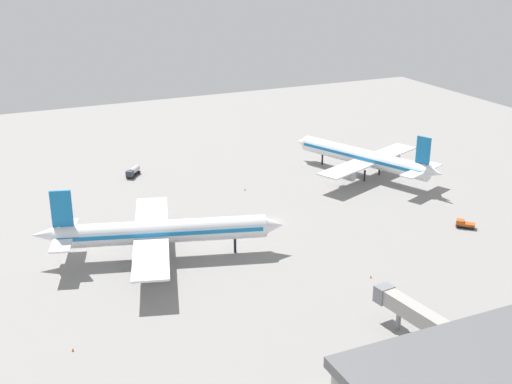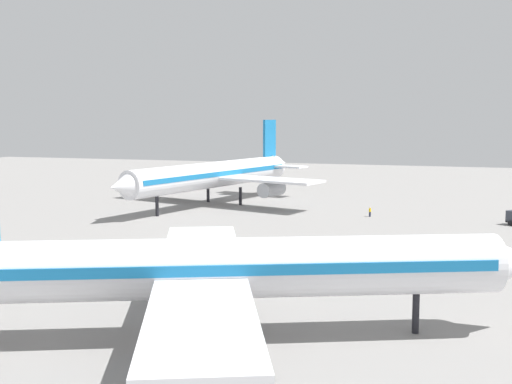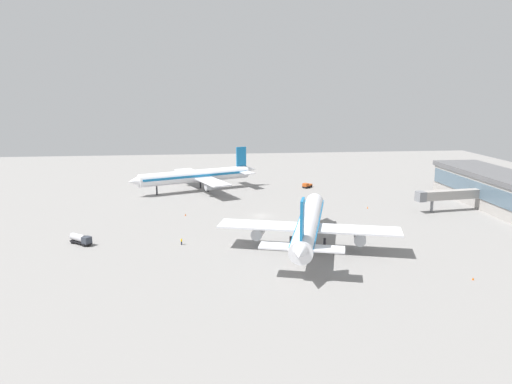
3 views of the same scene
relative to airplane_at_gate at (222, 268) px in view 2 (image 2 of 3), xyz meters
The scene contains 6 objects.
ground 44.35m from the airplane_at_gate, 153.54° to the right, with size 288.00×288.00×0.00m, color gray.
airplane_at_gate is the anchor object (origin of this frame).
airplane_taxiing 75.73m from the airplane_at_gate, 158.80° to the right, with size 53.02×43.42×16.48m.
ground_crew_worker 65.40m from the airplane_at_gate, behind, with size 0.58×0.42×1.67m.
safety_cone_near_gate 110.04m from the airplane_at_gate, 149.34° to the right, with size 0.44×0.44×0.60m, color #EA590C.
safety_cone_far_side 37.45m from the airplane_at_gate, behind, with size 0.44×0.44×0.60m, color #EA590C.
Camera 2 is at (85.35, 36.55, 17.46)m, focal length 45.22 mm.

